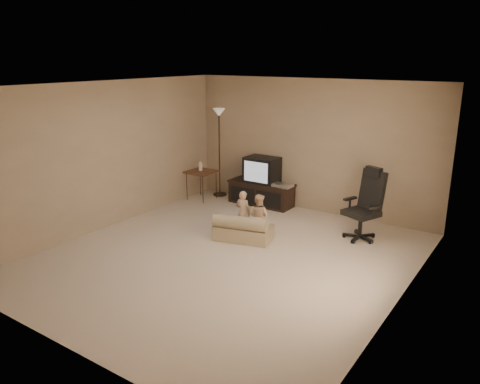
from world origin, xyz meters
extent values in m
plane|color=beige|center=(0.00, 0.00, 0.00)|extent=(5.50, 5.50, 0.00)
plane|color=white|center=(0.00, 0.00, 2.50)|extent=(5.50, 5.50, 0.00)
plane|color=tan|center=(0.00, 2.75, 1.25)|extent=(5.00, 0.00, 5.00)
plane|color=tan|center=(0.00, -2.75, 1.25)|extent=(5.00, 0.00, 5.00)
plane|color=tan|center=(-2.50, 0.00, 1.25)|extent=(0.00, 5.50, 5.50)
plane|color=tan|center=(2.50, 0.00, 1.25)|extent=(0.00, 5.50, 5.50)
cube|color=black|center=(-0.93, 2.49, 0.21)|extent=(1.29, 0.46, 0.42)
cube|color=black|center=(-0.93, 2.49, 0.44)|extent=(1.33, 0.50, 0.04)
cube|color=black|center=(-1.23, 2.25, 0.21)|extent=(0.54, 0.02, 0.31)
cube|color=black|center=(-0.62, 2.26, 0.21)|extent=(0.54, 0.02, 0.31)
cube|color=black|center=(-0.93, 2.51, 0.72)|extent=(0.65, 0.46, 0.51)
cube|color=white|center=(-0.93, 2.27, 0.72)|extent=(0.53, 0.01, 0.40)
cube|color=silver|center=(-0.42, 2.44, 0.49)|extent=(0.37, 0.26, 0.06)
cylinder|color=black|center=(1.39, 1.80, 0.24)|extent=(0.07, 0.07, 0.38)
cube|color=black|center=(1.39, 1.80, 0.45)|extent=(0.61, 0.61, 0.08)
cube|color=black|center=(1.47, 2.01, 0.80)|extent=(0.48, 0.32, 0.66)
cube|color=black|center=(1.47, 2.01, 1.11)|extent=(0.30, 0.19, 0.15)
cube|color=black|center=(1.15, 1.90, 0.63)|extent=(0.16, 0.27, 0.04)
cube|color=black|center=(1.62, 1.71, 0.63)|extent=(0.16, 0.27, 0.04)
cube|color=brown|center=(-2.15, 2.11, 0.59)|extent=(0.56, 0.56, 0.03)
cylinder|color=#312215|center=(-2.37, 1.90, 0.29)|extent=(0.02, 0.02, 0.60)
cylinder|color=#312215|center=(-1.94, 1.88, 0.29)|extent=(0.02, 0.02, 0.60)
cylinder|color=#312215|center=(-2.36, 2.33, 0.29)|extent=(0.02, 0.02, 0.60)
cylinder|color=#312215|center=(-1.93, 2.32, 0.29)|extent=(0.02, 0.02, 0.60)
cylinder|color=beige|center=(-2.20, 2.15, 0.68)|extent=(0.08, 0.08, 0.15)
cone|color=beige|center=(-2.20, 2.15, 0.78)|extent=(0.06, 0.06, 0.05)
cylinder|color=#312215|center=(-2.01, 2.55, 0.02)|extent=(0.29, 0.29, 0.03)
cylinder|color=#312215|center=(-2.01, 2.55, 0.88)|extent=(0.03, 0.03, 1.75)
cone|color=beige|center=(-2.01, 2.55, 1.77)|extent=(0.25, 0.25, 0.16)
cube|color=tan|center=(-0.19, 0.74, 0.12)|extent=(1.00, 0.70, 0.24)
cylinder|color=tan|center=(-0.15, 0.58, 0.34)|extent=(0.92, 0.43, 0.22)
imported|color=#D9AE88|center=(-0.34, 0.95, 0.37)|extent=(0.29, 0.22, 0.75)
imported|color=#D9AE88|center=(-0.03, 0.95, 0.37)|extent=(0.37, 0.21, 0.74)
camera|label=1|loc=(3.77, -5.20, 2.89)|focal=35.00mm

